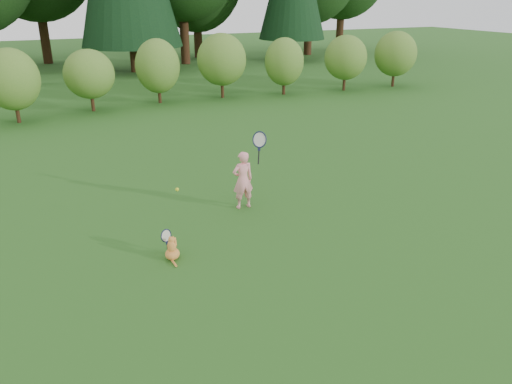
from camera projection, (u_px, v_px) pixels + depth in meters
name	position (u px, v px, depth m)	size (l,w,h in m)	color
ground	(264.00, 241.00, 9.63)	(100.00, 100.00, 0.00)	#215618
shrub_row	(127.00, 75.00, 20.11)	(28.00, 3.00, 2.80)	#497B26
child	(243.00, 179.00, 10.91)	(0.75, 0.50, 1.94)	pink
cat	(172.00, 247.00, 8.93)	(0.44, 0.60, 0.61)	orange
tennis_ball	(177.00, 189.00, 9.88)	(0.07, 0.07, 0.07)	#CCCB18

